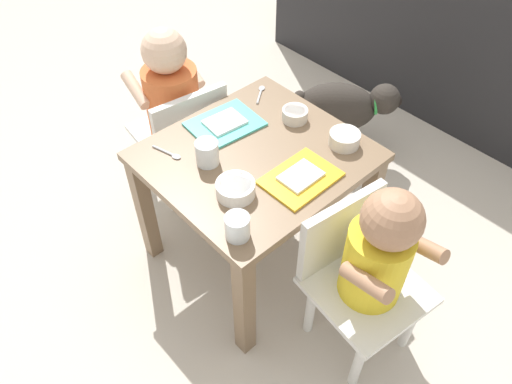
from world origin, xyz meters
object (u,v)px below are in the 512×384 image
dining_table (256,174)px  water_cup_right (207,154)px  dog (343,108)px  spoon_by_left_tray (169,153)px  food_tray_right (301,178)px  veggie_bowl_far (344,138)px  spoon_by_right_tray (261,92)px  seated_child_left (174,100)px  veggie_bowl_near (236,188)px  seated_child_right (374,257)px  food_tray_left (225,124)px  water_cup_left (237,228)px  cereal_bowl_left_side (295,114)px

dining_table → water_cup_right: 0.18m
dog → spoon_by_left_tray: bearing=-89.6°
food_tray_right → veggie_bowl_far: veggie_bowl_far is taller
spoon_by_left_tray → spoon_by_right_tray: bearing=96.3°
seated_child_left → veggie_bowl_near: (0.51, -0.16, 0.07)m
seated_child_right → water_cup_right: bearing=-165.5°
food_tray_left → water_cup_left: size_ratio=3.40×
food_tray_right → spoon_by_left_tray: size_ratio=2.03×
veggie_bowl_far → spoon_by_left_tray: 0.50m
dog → water_cup_left: (0.36, -0.85, 0.27)m
veggie_bowl_near → spoon_by_right_tray: veggie_bowl_near is taller
food_tray_left → food_tray_right: same height
veggie_bowl_far → spoon_by_left_tray: bearing=-127.6°
seated_child_right → veggie_bowl_near: 0.39m
water_cup_right → water_cup_left: bearing=-23.6°
seated_child_left → food_tray_left: bearing=-0.0°
seated_child_left → spoon_by_right_tray: bearing=40.5°
cereal_bowl_left_side → water_cup_left: bearing=-62.2°
dog → spoon_by_right_tray: 0.48m
food_tray_right → spoon_by_right_tray: bearing=152.2°
seated_child_right → food_tray_right: 0.28m
water_cup_left → cereal_bowl_left_side: 0.48m
food_tray_right → water_cup_right: (-0.22, -0.14, 0.02)m
water_cup_left → food_tray_left: bearing=144.1°
dining_table → seated_child_left: size_ratio=0.90×
food_tray_left → spoon_by_right_tray: food_tray_left is taller
spoon_by_left_tray → water_cup_left: bearing=-8.2°
seated_child_left → food_tray_right: 0.59m
dining_table → spoon_by_right_tray: bearing=134.6°
dog → water_cup_right: 0.80m
dog → food_tray_right: 0.73m
food_tray_right → cereal_bowl_left_side: 0.26m
cereal_bowl_left_side → seated_child_right: bearing=-22.1°
seated_child_left → cereal_bowl_left_side: seated_child_left is taller
veggie_bowl_near → spoon_by_left_tray: 0.25m
seated_child_right → spoon_by_left_tray: seated_child_right is taller
cereal_bowl_left_side → veggie_bowl_near: bearing=-71.0°
dog → spoon_by_right_tray: (-0.04, -0.41, 0.24)m
dog → spoon_by_left_tray: 0.84m
water_cup_left → seated_child_right: bearing=44.7°
seated_child_right → dog: seated_child_right is taller
water_cup_left → veggie_bowl_far: bearing=96.0°
seated_child_right → food_tray_right: size_ratio=3.07×
seated_child_right → water_cup_left: 0.35m
food_tray_left → cereal_bowl_left_side: size_ratio=2.80×
seated_child_right → cereal_bowl_left_side: seated_child_right is taller
dog → veggie_bowl_near: bearing=-71.9°
veggie_bowl_far → food_tray_right: bearing=-85.4°
seated_child_left → water_cup_right: 0.40m
food_tray_left → food_tray_right: size_ratio=1.08×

